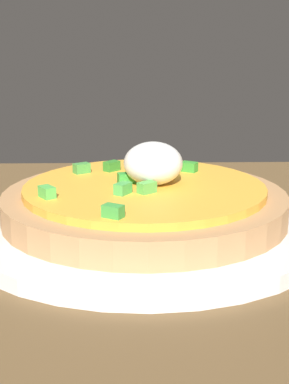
% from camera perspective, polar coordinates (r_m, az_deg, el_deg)
% --- Properties ---
extents(dining_table, '(1.23, 0.72, 0.03)m').
position_cam_1_polar(dining_table, '(0.35, 12.69, -12.27)').
color(dining_table, brown).
rests_on(dining_table, ground).
extents(plate, '(0.27, 0.27, 0.01)m').
position_cam_1_polar(plate, '(0.44, -0.00, -3.18)').
color(plate, white).
rests_on(plate, dining_table).
extents(pizza, '(0.22, 0.22, 0.06)m').
position_cam_1_polar(pizza, '(0.44, 0.03, -0.77)').
color(pizza, tan).
rests_on(pizza, plate).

